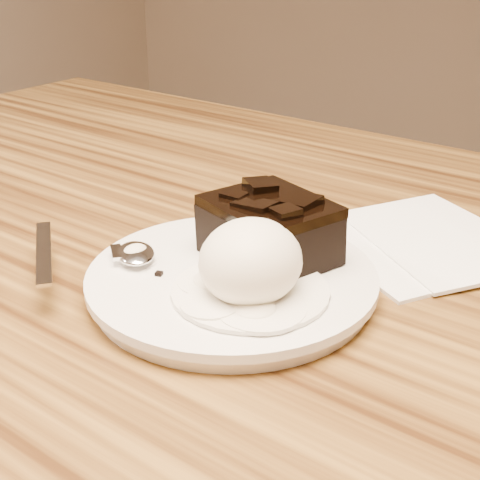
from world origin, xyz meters
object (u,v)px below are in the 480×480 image
Objects in this scene: ice_cream_scoop at (251,261)px; spoon at (136,256)px; plate at (232,283)px; napkin at (419,239)px; brownie at (269,234)px.

ice_cream_scoop reaches higher than spoon.
spoon reaches higher than plate.
plate is 1.32× the size of napkin.
ice_cream_scoop reaches higher than brownie.
ice_cream_scoop is at bearing -30.64° from plate.
brownie is 0.10m from spoon.
ice_cream_scoop is 0.19m from napkin.
plate reaches higher than napkin.
brownie is at bearing 76.34° from plate.
brownie reaches higher than plate.
spoon reaches higher than napkin.
ice_cream_scoop is at bearing -67.99° from brownie.
brownie is 0.06m from ice_cream_scoop.
ice_cream_scoop is (0.03, -0.02, 0.03)m from plate.
plate is at bearing 149.36° from ice_cream_scoop.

